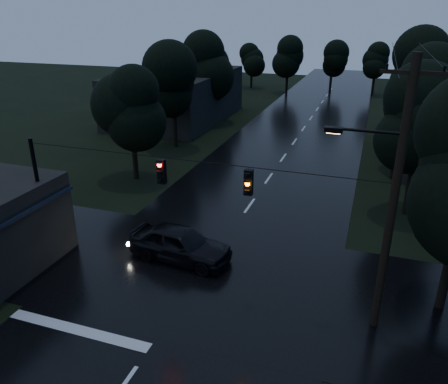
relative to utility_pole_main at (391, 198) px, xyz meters
The scene contains 14 objects.
main_road 21.06m from the utility_pole_main, 111.30° to the left, with size 12.00×120.00×0.02m, color black.
cross_street 9.14m from the utility_pole_main, behind, with size 60.00×9.00×0.02m, color black.
building_far_left 36.15m from the utility_pole_main, 126.44° to the left, with size 10.00×16.00×5.00m, color black.
utility_pole_main is the anchor object (origin of this frame).
utility_pole_far 17.08m from the utility_pole_main, 87.00° to the left, with size 2.00×0.30×7.50m.
anchor_pole_left 15.08m from the utility_pole_main, behind, with size 0.18×0.18×6.00m, color black.
span_signals 6.85m from the utility_pole_main, behind, with size 15.00×0.37×1.12m.
tree_left_a 19.76m from the utility_pole_main, 146.16° to the left, with size 3.92×3.92×8.26m.
tree_left_b 25.50m from the utility_pole_main, 131.84° to the left, with size 4.20×4.20×8.85m.
tree_left_c 33.94m from the utility_pole_main, 121.27° to the left, with size 4.48×4.48×9.44m.
tree_right_a 11.12m from the utility_pole_main, 81.77° to the left, with size 4.20×4.20×8.85m.
tree_right_b 19.14m from the utility_pole_main, 83.42° to the left, with size 4.48×4.48×9.44m.
tree_right_c 29.16m from the utility_pole_main, 84.50° to the left, with size 4.76×4.76×10.03m.
car 10.09m from the utility_pole_main, 167.59° to the left, with size 2.02×5.01×1.71m, color black.
Camera 1 is at (6.47, -3.63, 11.13)m, focal length 35.00 mm.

